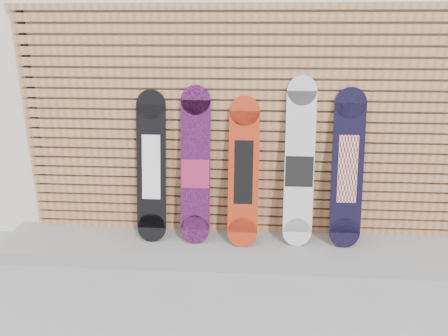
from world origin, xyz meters
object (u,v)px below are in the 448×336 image
at_px(snowboard_1, 195,167).
at_px(snowboard_4, 347,169).
at_px(snowboard_3, 299,164).
at_px(snowboard_2, 244,172).
at_px(snowboard_0, 151,167).

relative_size(snowboard_1, snowboard_4, 1.00).
bearing_deg(snowboard_1, snowboard_3, 0.55).
bearing_deg(snowboard_4, snowboard_3, -179.93).
distance_m(snowboard_2, snowboard_3, 0.52).
relative_size(snowboard_0, snowboard_3, 0.91).
bearing_deg(snowboard_3, snowboard_4, 0.07).
bearing_deg(snowboard_4, snowboard_0, -179.92).
relative_size(snowboard_2, snowboard_3, 0.88).
distance_m(snowboard_0, snowboard_3, 1.39).
height_order(snowboard_0, snowboard_1, snowboard_1).
distance_m(snowboard_0, snowboard_2, 0.87).
bearing_deg(snowboard_2, snowboard_0, 178.44).
distance_m(snowboard_1, snowboard_3, 0.97).
height_order(snowboard_0, snowboard_2, snowboard_0).
xyz_separation_m(snowboard_0, snowboard_3, (1.39, 0.00, 0.06)).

